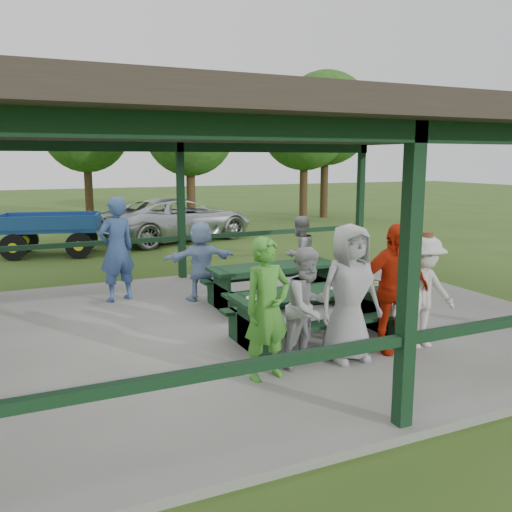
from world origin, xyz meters
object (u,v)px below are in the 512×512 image
spectator_grey (300,254)px  contestant_white_fedora (423,292)px  picnic_table_near (316,309)px  contestant_grey_mid (349,293)px  contestant_red (393,288)px  picnic_table_far (274,280)px  contestant_green (267,309)px  pickup_truck (179,219)px  contestant_grey_left (308,307)px  farm_trailer (51,233)px  spectator_blue (117,249)px  spectator_lblue (201,261)px

spectator_grey → contestant_white_fedora: bearing=66.8°
picnic_table_near → contestant_grey_mid: contestant_grey_mid is taller
contestant_red → contestant_white_fedora: size_ratio=1.09×
contestant_white_fedora → picnic_table_far: bearing=112.1°
contestant_green → pickup_truck: (2.46, 12.07, -0.25)m
picnic_table_far → contestant_grey_left: contestant_grey_left is taller
pickup_truck → contestant_green: bearing=151.9°
picnic_table_near → spectator_grey: 2.98m
farm_trailer → contestant_white_fedora: bearing=-54.4°
pickup_truck → farm_trailer: 4.37m
farm_trailer → contestant_grey_left: bearing=-63.2°
contestant_white_fedora → pickup_truck: bearing=93.9°
spectator_blue → pickup_truck: spectator_blue is taller
spectator_grey → pickup_truck: bearing=-113.3°
pickup_truck → farm_trailer: bearing=90.1°
contestant_green → spectator_blue: (-0.98, 4.48, 0.11)m
spectator_lblue → spectator_blue: spectator_blue is taller
picnic_table_far → contestant_white_fedora: bearing=-71.7°
contestant_green → farm_trailer: contestant_green is taller
spectator_blue → spectator_grey: 3.56m
picnic_table_near → contestant_grey_mid: 0.96m
spectator_blue → spectator_grey: size_ratio=1.28×
contestant_green → contestant_red: contestant_red is taller
pickup_truck → spectator_grey: bearing=163.5°
picnic_table_near → contestant_grey_left: (-0.59, -0.79, 0.31)m
spectator_lblue → farm_trailer: size_ratio=0.40×
picnic_table_near → spectator_blue: spectator_blue is taller
contestant_white_fedora → spectator_blue: spectator_blue is taller
contestant_green → contestant_white_fedora: size_ratio=1.05×
contestant_green → contestant_white_fedora: contestant_green is taller
spectator_lblue → picnic_table_far: bearing=139.8°
picnic_table_near → picnic_table_far: size_ratio=1.06×
picnic_table_near → pickup_truck: size_ratio=0.48×
contestant_green → pickup_truck: 12.32m
contestant_red → spectator_blue: 5.27m
picnic_table_far → contestant_grey_left: 2.95m
picnic_table_far → spectator_grey: 1.20m
picnic_table_near → contestant_grey_left: contestant_grey_left is taller
picnic_table_far → pickup_truck: 9.17m
contestant_green → contestant_grey_mid: bearing=-4.1°
contestant_grey_left → pickup_truck: size_ratio=0.30×
spectator_lblue → pickup_truck: 8.40m
picnic_table_near → pickup_truck: 11.19m
contestant_grey_left → picnic_table_far: bearing=54.5°
picnic_table_far → farm_trailer: farm_trailer is taller
picnic_table_far → contestant_red: size_ratio=1.32×
picnic_table_near → picnic_table_far: (0.29, 2.00, -0.00)m
picnic_table_far → contestant_green: contestant_green is taller
contestant_white_fedora → spectator_lblue: contestant_white_fedora is taller
contestant_red → spectator_lblue: size_ratio=1.20×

